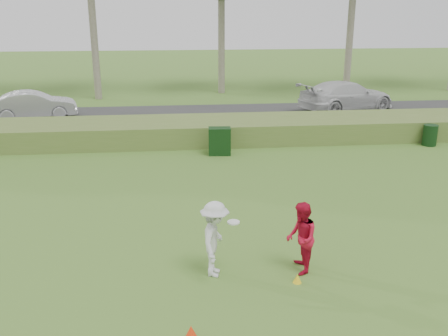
{
  "coord_description": "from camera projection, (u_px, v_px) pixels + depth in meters",
  "views": [
    {
      "loc": [
        -1.39,
        -9.15,
        5.59
      ],
      "look_at": [
        0.0,
        4.0,
        1.3
      ],
      "focal_mm": 40.0,
      "sensor_mm": 36.0,
      "label": 1
    }
  ],
  "objects": [
    {
      "name": "cone_yellow",
      "position": [
        297.0,
        278.0,
        10.56
      ],
      "size": [
        0.19,
        0.19,
        0.21
      ],
      "primitive_type": "cone",
      "color": "yellow",
      "rests_on": "ground"
    },
    {
      "name": "utility_cabinet",
      "position": [
        220.0,
        141.0,
        19.62
      ],
      "size": [
        0.9,
        0.6,
        1.08
      ],
      "primitive_type": "cube",
      "rotation": [
        0.0,
        0.0,
        -0.08
      ],
      "color": "black",
      "rests_on": "ground"
    },
    {
      "name": "car_mid",
      "position": [
        34.0,
        105.0,
        25.72
      ],
      "size": [
        4.48,
        2.38,
        1.4
      ],
      "primitive_type": "imported",
      "rotation": [
        0.0,
        0.0,
        1.79
      ],
      "color": "silver",
      "rests_on": "park_road"
    },
    {
      "name": "reed_strip",
      "position": [
        205.0,
        130.0,
        21.73
      ],
      "size": [
        80.0,
        3.0,
        0.9
      ],
      "primitive_type": "cube",
      "color": "#506D2B",
      "rests_on": "ground"
    },
    {
      "name": "trash_bin",
      "position": [
        430.0,
        135.0,
        20.94
      ],
      "size": [
        0.78,
        0.78,
        0.88
      ],
      "primitive_type": "cylinder",
      "rotation": [
        0.0,
        0.0,
        -0.42
      ],
      "color": "black",
      "rests_on": "ground"
    },
    {
      "name": "player_red",
      "position": [
        301.0,
        238.0,
        10.81
      ],
      "size": [
        0.69,
        0.85,
        1.61
      ],
      "primitive_type": "imported",
      "rotation": [
        0.0,
        0.0,
        -1.68
      ],
      "color": "red",
      "rests_on": "ground"
    },
    {
      "name": "car_right",
      "position": [
        346.0,
        96.0,
        27.67
      ],
      "size": [
        6.02,
        4.06,
        1.62
      ],
      "primitive_type": "imported",
      "rotation": [
        0.0,
        0.0,
        1.92
      ],
      "color": "silver",
      "rests_on": "park_road"
    },
    {
      "name": "cone_orange",
      "position": [
        191.0,
        332.0,
        8.8
      ],
      "size": [
        0.22,
        0.22,
        0.24
      ],
      "primitive_type": "cone",
      "color": "#FC340D",
      "rests_on": "ground"
    },
    {
      "name": "player_white",
      "position": [
        215.0,
        239.0,
        10.67
      ],
      "size": [
        0.97,
        1.21,
        1.69
      ],
      "rotation": [
        0.0,
        0.0,
        1.33
      ],
      "color": "silver",
      "rests_on": "ground"
    },
    {
      "name": "ground",
      "position": [
        244.0,
        285.0,
        10.52
      ],
      "size": [
        120.0,
        120.0,
        0.0
      ],
      "primitive_type": "plane",
      "color": "#3F6D24",
      "rests_on": "ground"
    },
    {
      "name": "park_road",
      "position": [
        198.0,
        116.0,
        26.59
      ],
      "size": [
        80.0,
        6.0,
        0.06
      ],
      "primitive_type": "cube",
      "color": "#2D2D2D",
      "rests_on": "ground"
    }
  ]
}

